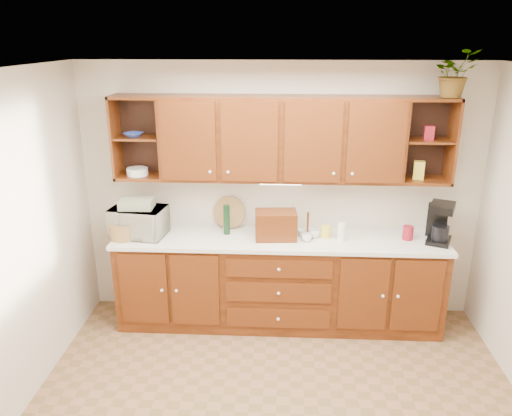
# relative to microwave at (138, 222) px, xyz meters

# --- Properties ---
(ceiling) EXTENTS (4.00, 4.00, 0.00)m
(ceiling) POSITION_rel_microwave_xyz_m (1.39, -1.43, 1.52)
(ceiling) COLOR white
(ceiling) RESTS_ON back_wall
(back_wall) EXTENTS (4.00, 0.00, 4.00)m
(back_wall) POSITION_rel_microwave_xyz_m (1.39, 0.32, 0.22)
(back_wall) COLOR beige
(back_wall) RESTS_ON floor
(base_cabinets) EXTENTS (3.20, 0.60, 0.90)m
(base_cabinets) POSITION_rel_microwave_xyz_m (1.39, 0.02, -0.63)
(base_cabinets) COLOR #351506
(base_cabinets) RESTS_ON floor
(countertop) EXTENTS (3.24, 0.64, 0.04)m
(countertop) POSITION_rel_microwave_xyz_m (1.39, 0.01, -0.16)
(countertop) COLOR white
(countertop) RESTS_ON base_cabinets
(upper_cabinets) EXTENTS (3.20, 0.33, 0.80)m
(upper_cabinets) POSITION_rel_microwave_xyz_m (1.40, 0.16, 0.81)
(upper_cabinets) COLOR #351506
(upper_cabinets) RESTS_ON back_wall
(undercabinet_light) EXTENTS (0.40, 0.05, 0.02)m
(undercabinet_light) POSITION_rel_microwave_xyz_m (1.39, 0.11, 0.39)
(undercabinet_light) COLOR white
(undercabinet_light) RESTS_ON upper_cabinets
(wicker_basket) EXTENTS (0.32, 0.32, 0.15)m
(wicker_basket) POSITION_rel_microwave_xyz_m (-0.13, -0.09, -0.07)
(wicker_basket) COLOR olive
(wicker_basket) RESTS_ON countertop
(microwave) EXTENTS (0.57, 0.42, 0.29)m
(microwave) POSITION_rel_microwave_xyz_m (0.00, 0.00, 0.00)
(microwave) COLOR beige
(microwave) RESTS_ON countertop
(towel_stack) EXTENTS (0.32, 0.24, 0.10)m
(towel_stack) POSITION_rel_microwave_xyz_m (0.00, 0.00, 0.19)
(towel_stack) COLOR tan
(towel_stack) RESTS_ON microwave
(wine_bottle) EXTENTS (0.08, 0.08, 0.30)m
(wine_bottle) POSITION_rel_microwave_xyz_m (0.86, 0.08, 0.01)
(wine_bottle) COLOR black
(wine_bottle) RESTS_ON countertop
(woven_tray) EXTENTS (0.34, 0.14, 0.33)m
(woven_tray) POSITION_rel_microwave_xyz_m (0.87, 0.26, -0.13)
(woven_tray) COLOR olive
(woven_tray) RESTS_ON countertop
(bread_box) EXTENTS (0.41, 0.28, 0.28)m
(bread_box) POSITION_rel_microwave_xyz_m (1.35, -0.01, -0.01)
(bread_box) COLOR #351506
(bread_box) RESTS_ON countertop
(mug_tree) EXTENTS (0.25, 0.24, 0.27)m
(mug_tree) POSITION_rel_microwave_xyz_m (1.66, 0.01, -0.10)
(mug_tree) COLOR #351506
(mug_tree) RESTS_ON countertop
(canister_red) EXTENTS (0.12, 0.12, 0.13)m
(canister_red) POSITION_rel_microwave_xyz_m (2.63, 0.04, -0.08)
(canister_red) COLOR maroon
(canister_red) RESTS_ON countertop
(canister_white) EXTENTS (0.07, 0.07, 0.17)m
(canister_white) POSITION_rel_microwave_xyz_m (1.98, -0.02, -0.06)
(canister_white) COLOR white
(canister_white) RESTS_ON countertop
(canister_yellow) EXTENTS (0.12, 0.12, 0.12)m
(canister_yellow) POSITION_rel_microwave_xyz_m (1.84, 0.05, -0.09)
(canister_yellow) COLOR yellow
(canister_yellow) RESTS_ON countertop
(coffee_maker) EXTENTS (0.30, 0.34, 0.39)m
(coffee_maker) POSITION_rel_microwave_xyz_m (2.91, -0.00, 0.04)
(coffee_maker) COLOR black
(coffee_maker) RESTS_ON countertop
(bowl_stack) EXTENTS (0.22, 0.22, 0.04)m
(bowl_stack) POSITION_rel_microwave_xyz_m (-0.02, 0.13, 0.84)
(bowl_stack) COLOR #2A419C
(bowl_stack) RESTS_ON upper_cabinets
(plate_stack) EXTENTS (0.24, 0.24, 0.07)m
(plate_stack) POSITION_rel_microwave_xyz_m (-0.01, 0.14, 0.47)
(plate_stack) COLOR white
(plate_stack) RESTS_ON upper_cabinets
(pantry_box_yellow) EXTENTS (0.11, 0.09, 0.17)m
(pantry_box_yellow) POSITION_rel_microwave_xyz_m (2.70, 0.14, 0.52)
(pantry_box_yellow) COLOR yellow
(pantry_box_yellow) RESTS_ON upper_cabinets
(pantry_box_red) EXTENTS (0.10, 0.09, 0.13)m
(pantry_box_red) POSITION_rel_microwave_xyz_m (2.75, 0.13, 0.88)
(pantry_box_red) COLOR maroon
(pantry_box_red) RESTS_ON upper_cabinets
(potted_plant) EXTENTS (0.45, 0.41, 0.42)m
(potted_plant) POSITION_rel_microwave_xyz_m (2.90, 0.11, 1.41)
(potted_plant) COLOR #999999
(potted_plant) RESTS_ON upper_cabinets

